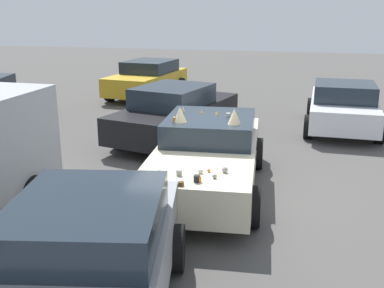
{
  "coord_description": "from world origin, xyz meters",
  "views": [
    {
      "loc": [
        -8.17,
        -1.74,
        3.39
      ],
      "look_at": [
        0.0,
        0.3,
        0.9
      ],
      "focal_mm": 43.23,
      "sensor_mm": 36.0,
      "label": 1
    }
  ],
  "objects_px": {
    "parked_sedan_far_right": "(176,113)",
    "parked_sedan_far_left": "(343,106)",
    "parked_sedan_row_back_far": "(147,79)",
    "parked_sedan_row_back_center": "(86,267)",
    "art_car_decorated": "(208,154)"
  },
  "relations": [
    {
      "from": "parked_sedan_far_right",
      "to": "parked_sedan_far_left",
      "type": "relative_size",
      "value": 1.17
    },
    {
      "from": "art_car_decorated",
      "to": "parked_sedan_far_left",
      "type": "relative_size",
      "value": 1.17
    },
    {
      "from": "parked_sedan_far_right",
      "to": "parked_sedan_row_back_far",
      "type": "bearing_deg",
      "value": 39.06
    },
    {
      "from": "parked_sedan_far_left",
      "to": "parked_sedan_row_back_center",
      "type": "relative_size",
      "value": 0.97
    },
    {
      "from": "parked_sedan_far_right",
      "to": "art_car_decorated",
      "type": "bearing_deg",
      "value": -141.11
    },
    {
      "from": "parked_sedan_far_left",
      "to": "parked_sedan_row_back_far",
      "type": "bearing_deg",
      "value": 65.31
    },
    {
      "from": "parked_sedan_far_right",
      "to": "parked_sedan_row_back_far",
      "type": "relative_size",
      "value": 1.12
    },
    {
      "from": "parked_sedan_row_back_center",
      "to": "parked_sedan_row_back_far",
      "type": "bearing_deg",
      "value": -175.01
    },
    {
      "from": "art_car_decorated",
      "to": "parked_sedan_far_right",
      "type": "bearing_deg",
      "value": -159.01
    },
    {
      "from": "parked_sedan_far_left",
      "to": "parked_sedan_row_back_far",
      "type": "xyz_separation_m",
      "value": [
        3.49,
        7.12,
        0.03
      ]
    },
    {
      "from": "parked_sedan_far_right",
      "to": "parked_sedan_row_back_far",
      "type": "height_order",
      "value": "parked_sedan_far_right"
    },
    {
      "from": "parked_sedan_far_right",
      "to": "parked_sedan_row_back_center",
      "type": "bearing_deg",
      "value": -158.33
    },
    {
      "from": "art_car_decorated",
      "to": "parked_sedan_row_back_center",
      "type": "distance_m",
      "value": 4.31
    },
    {
      "from": "art_car_decorated",
      "to": "parked_sedan_far_right",
      "type": "height_order",
      "value": "art_car_decorated"
    },
    {
      "from": "art_car_decorated",
      "to": "parked_sedan_row_back_far",
      "type": "height_order",
      "value": "art_car_decorated"
    }
  ]
}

